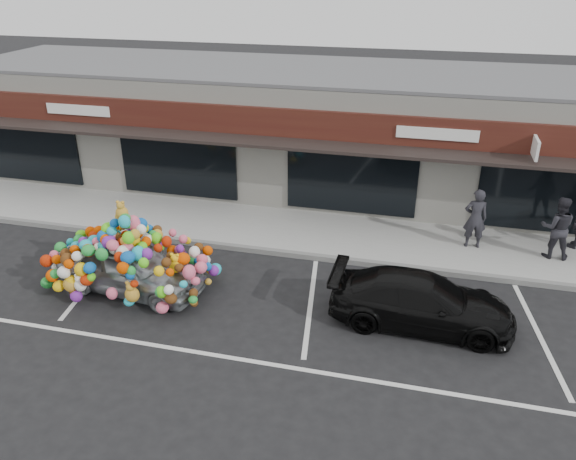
% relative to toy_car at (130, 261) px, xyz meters
% --- Properties ---
extents(ground, '(90.00, 90.00, 0.00)m').
position_rel_toy_car_xyz_m(ground, '(1.86, 0.24, -0.83)').
color(ground, black).
rests_on(ground, ground).
extents(shop_building, '(24.00, 7.20, 4.31)m').
position_rel_toy_car_xyz_m(shop_building, '(1.87, 8.68, 1.33)').
color(shop_building, white).
rests_on(shop_building, ground).
extents(sidewalk, '(26.00, 3.00, 0.15)m').
position_rel_toy_car_xyz_m(sidewalk, '(1.86, 4.24, -0.75)').
color(sidewalk, '#9A9B95').
rests_on(sidewalk, ground).
extents(kerb, '(26.00, 0.18, 0.16)m').
position_rel_toy_car_xyz_m(kerb, '(1.86, 2.74, -0.75)').
color(kerb, slate).
rests_on(kerb, ground).
extents(parking_stripe_left, '(0.73, 4.37, 0.01)m').
position_rel_toy_car_xyz_m(parking_stripe_left, '(-1.34, 0.44, -0.83)').
color(parking_stripe_left, silver).
rests_on(parking_stripe_left, ground).
extents(parking_stripe_mid, '(0.73, 4.37, 0.01)m').
position_rel_toy_car_xyz_m(parking_stripe_mid, '(4.66, 0.44, -0.83)').
color(parking_stripe_mid, silver).
rests_on(parking_stripe_mid, ground).
extents(parking_stripe_right, '(0.73, 4.37, 0.01)m').
position_rel_toy_car_xyz_m(parking_stripe_right, '(10.06, 0.44, -0.83)').
color(parking_stripe_right, silver).
rests_on(parking_stripe_right, ground).
extents(lane_line, '(14.00, 0.12, 0.01)m').
position_rel_toy_car_xyz_m(lane_line, '(3.86, -2.06, -0.83)').
color(lane_line, silver).
rests_on(lane_line, ground).
extents(toy_car, '(2.87, 4.40, 2.45)m').
position_rel_toy_car_xyz_m(toy_car, '(0.00, 0.00, 0.00)').
color(toy_car, '#A4A9AF').
rests_on(toy_car, ground).
extents(black_sedan, '(1.83, 4.32, 1.24)m').
position_rel_toy_car_xyz_m(black_sedan, '(7.34, 0.25, -0.21)').
color(black_sedan, black).
rests_on(black_sedan, ground).
extents(pedestrian_a, '(0.70, 0.50, 1.81)m').
position_rel_toy_car_xyz_m(pedestrian_a, '(8.69, 4.39, 0.22)').
color(pedestrian_a, black).
rests_on(pedestrian_a, sidewalk).
extents(pedestrian_b, '(0.91, 0.72, 1.83)m').
position_rel_toy_car_xyz_m(pedestrian_b, '(10.88, 4.30, 0.23)').
color(pedestrian_b, black).
rests_on(pedestrian_b, sidewalk).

